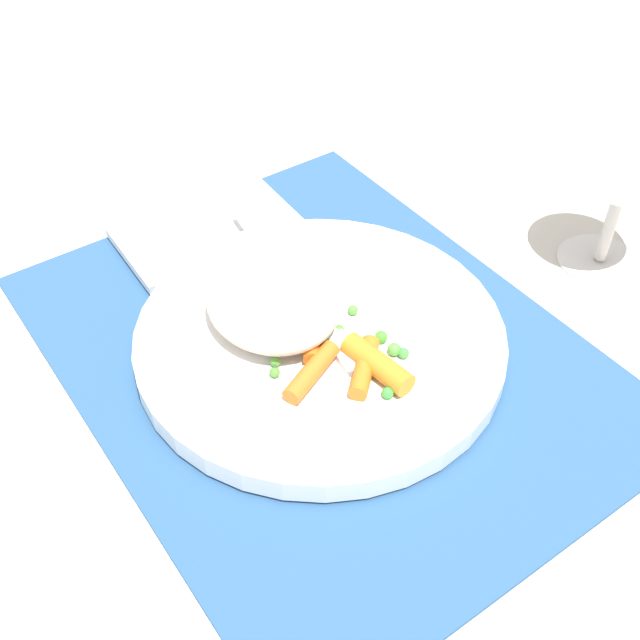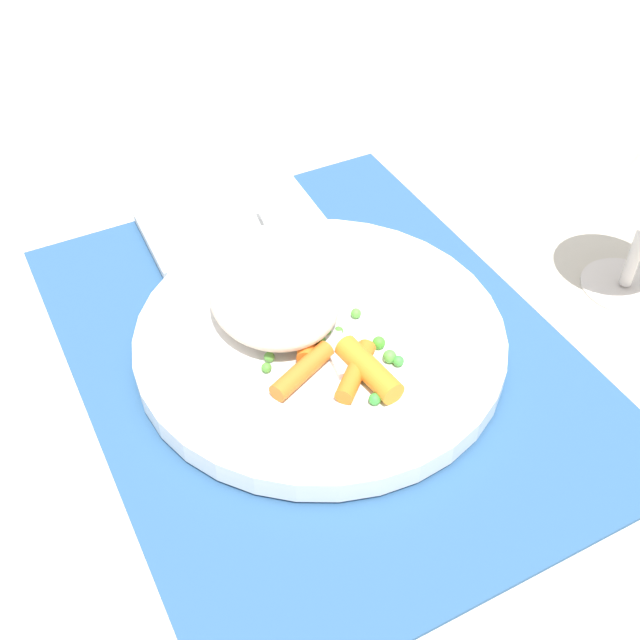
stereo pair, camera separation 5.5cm
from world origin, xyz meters
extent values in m
plane|color=beige|center=(0.00, 0.00, 0.00)|extent=(2.40, 2.40, 0.00)
cube|color=#2D5684|center=(0.00, 0.00, 0.00)|extent=(0.43, 0.34, 0.01)
cylinder|color=white|center=(0.00, 0.00, 0.01)|extent=(0.27, 0.27, 0.02)
ellipsoid|color=beige|center=(-0.03, -0.02, 0.04)|extent=(0.10, 0.09, 0.04)
cylinder|color=orange|center=(0.05, 0.00, 0.03)|extent=(0.04, 0.05, 0.01)
cylinder|color=orange|center=(0.04, -0.03, 0.03)|extent=(0.03, 0.05, 0.01)
cylinder|color=orange|center=(0.01, -0.01, 0.03)|extent=(0.04, 0.03, 0.01)
cylinder|color=orange|center=(0.06, 0.01, 0.03)|extent=(0.06, 0.02, 0.02)
sphere|color=#509936|center=(0.02, -0.05, 0.03)|extent=(0.01, 0.01, 0.01)
sphere|color=#4D9433|center=(0.01, -0.01, 0.03)|extent=(0.01, 0.01, 0.01)
sphere|color=green|center=(0.04, 0.01, 0.03)|extent=(0.01, 0.01, 0.01)
sphere|color=green|center=(-0.01, -0.01, 0.03)|extent=(0.01, 0.01, 0.01)
sphere|color=green|center=(0.06, 0.03, 0.03)|extent=(0.01, 0.01, 0.01)
sphere|color=#59A13C|center=(0.01, -0.04, 0.03)|extent=(0.01, 0.01, 0.01)
sphere|color=green|center=(0.03, 0.03, 0.03)|extent=(0.01, 0.01, 0.01)
sphere|color=#5AB63D|center=(0.00, 0.03, 0.03)|extent=(0.01, 0.01, 0.01)
sphere|color=#58A635|center=(0.01, 0.00, 0.03)|extent=(0.01, 0.01, 0.01)
sphere|color=#59B744|center=(0.05, 0.03, 0.03)|extent=(0.01, 0.01, 0.01)
sphere|color=green|center=(0.08, 0.00, 0.03)|extent=(0.01, 0.01, 0.01)
sphere|color=#478C40|center=(0.06, 0.01, 0.03)|extent=(0.01, 0.01, 0.01)
sphere|color=#509934|center=(0.01, 0.01, 0.03)|extent=(0.01, 0.01, 0.01)
cube|color=silver|center=(0.03, 0.00, 0.03)|extent=(0.05, 0.02, 0.01)
cube|color=silver|center=(-0.08, 0.01, 0.03)|extent=(0.16, 0.03, 0.01)
cylinder|color=silver|center=(0.05, 0.25, 0.00)|extent=(0.07, 0.07, 0.00)
cylinder|color=silver|center=(0.05, 0.25, 0.04)|extent=(0.01, 0.01, 0.08)
cone|color=silver|center=(0.05, 0.25, 0.12)|extent=(0.08, 0.08, 0.07)
cube|color=white|center=(-0.17, 0.00, 0.01)|extent=(0.10, 0.15, 0.01)
camera|label=1|loc=(0.33, -0.24, 0.42)|focal=44.63mm
camera|label=2|loc=(0.36, -0.19, 0.42)|focal=44.63mm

